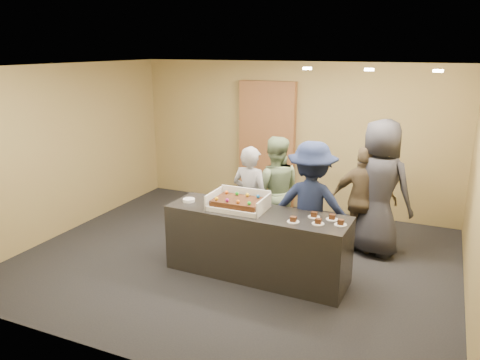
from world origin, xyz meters
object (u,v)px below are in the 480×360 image
(serving_counter, at_px, (257,244))
(person_brown_extra, at_px, (363,200))
(plate_stack, at_px, (189,200))
(person_navy_man, at_px, (311,207))
(storage_cabinet, at_px, (267,145))
(sheet_cake, at_px, (238,202))
(person_server_grey, at_px, (250,199))
(person_dark_suit, at_px, (379,188))
(person_sage_man, at_px, (274,191))
(cake_box, at_px, (239,205))

(serving_counter, relative_size, person_brown_extra, 1.51)
(plate_stack, xyz_separation_m, person_navy_man, (1.58, 0.50, -0.03))
(plate_stack, bearing_deg, serving_counter, 0.28)
(storage_cabinet, xyz_separation_m, person_navy_man, (1.49, -2.27, -0.29))
(storage_cabinet, xyz_separation_m, person_brown_extra, (2.04, -1.44, -0.38))
(storage_cabinet, xyz_separation_m, sheet_cake, (0.65, -2.77, -0.18))
(person_server_grey, xyz_separation_m, person_dark_suit, (1.72, 0.67, 0.20))
(sheet_cake, relative_size, person_dark_suit, 0.32)
(serving_counter, relative_size, person_sage_man, 1.43)
(person_navy_man, bearing_deg, person_server_grey, -17.55)
(serving_counter, distance_m, cake_box, 0.56)
(person_server_grey, bearing_deg, person_navy_man, 175.85)
(person_navy_man, bearing_deg, person_dark_suit, -135.73)
(person_server_grey, height_order, person_dark_suit, person_dark_suit)
(plate_stack, bearing_deg, person_navy_man, 17.60)
(plate_stack, xyz_separation_m, person_brown_extra, (2.14, 1.34, -0.12))
(sheet_cake, height_order, person_sage_man, person_sage_man)
(storage_cabinet, relative_size, person_navy_man, 1.32)
(person_navy_man, bearing_deg, sheet_cake, 25.30)
(sheet_cake, bearing_deg, person_sage_man, 84.08)
(sheet_cake, relative_size, person_navy_man, 0.36)
(person_dark_suit, bearing_deg, cake_box, 60.17)
(serving_counter, relative_size, person_server_grey, 1.51)
(plate_stack, height_order, person_dark_suit, person_dark_suit)
(serving_counter, xyz_separation_m, person_brown_extra, (1.13, 1.33, 0.35))
(person_dark_suit, bearing_deg, plate_stack, 50.57)
(storage_cabinet, distance_m, plate_stack, 2.79)
(serving_counter, height_order, person_dark_suit, person_dark_suit)
(serving_counter, height_order, plate_stack, plate_stack)
(person_brown_extra, xyz_separation_m, person_dark_suit, (0.20, 0.04, 0.20))
(cake_box, bearing_deg, person_sage_man, 83.95)
(cake_box, distance_m, person_brown_extra, 1.92)
(serving_counter, height_order, cake_box, cake_box)
(cake_box, distance_m, person_sage_man, 1.07)
(serving_counter, height_order, sheet_cake, sheet_cake)
(person_navy_man, bearing_deg, person_sage_man, -44.25)
(storage_cabinet, xyz_separation_m, plate_stack, (-0.09, -2.78, -0.25))
(plate_stack, relative_size, person_navy_man, 0.09)
(cake_box, relative_size, sheet_cake, 1.17)
(sheet_cake, distance_m, person_server_grey, 0.75)
(person_navy_man, distance_m, person_dark_suit, 1.16)
(cake_box, height_order, person_server_grey, person_server_grey)
(person_navy_man, xyz_separation_m, person_brown_extra, (0.55, 0.84, -0.09))
(plate_stack, xyz_separation_m, person_server_grey, (0.62, 0.71, -0.13))
(cake_box, height_order, plate_stack, cake_box)
(person_server_grey, height_order, person_brown_extra, person_brown_extra)
(storage_cabinet, height_order, person_brown_extra, storage_cabinet)
(person_server_grey, bearing_deg, sheet_cake, 107.91)
(cake_box, xyz_separation_m, person_server_grey, (-0.12, 0.68, -0.15))
(sheet_cake, relative_size, person_brown_extra, 0.40)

